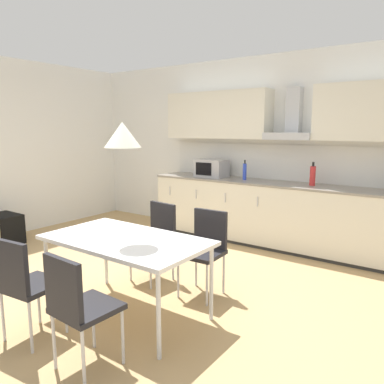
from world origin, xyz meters
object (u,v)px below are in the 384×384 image
at_px(dining_table, 126,243).
at_px(chair_near_right, 77,301).
at_px(bottle_blue, 245,171).
at_px(bottle_red, 313,176).
at_px(guitar_amp, 5,229).
at_px(chair_near_left, 23,279).
at_px(pendant_lamp, 122,135).
at_px(microwave, 212,168).
at_px(chair_far_left, 157,233).
at_px(chair_far_right, 205,244).

relative_size(dining_table, chair_near_right, 1.72).
bearing_deg(dining_table, bottle_blue, 94.97).
relative_size(bottle_red, guitar_amp, 0.62).
bearing_deg(chair_near_right, chair_near_left, 179.97).
relative_size(chair_near_left, chair_near_right, 1.00).
distance_m(dining_table, pendant_lamp, 0.97).
bearing_deg(microwave, guitar_amp, -134.86).
xyz_separation_m(bottle_blue, chair_far_left, (-0.09, -1.93, -0.53)).
bearing_deg(bottle_blue, chair_far_left, -92.67).
relative_size(microwave, chair_far_left, 0.55).
distance_m(microwave, pendant_lamp, 2.91).
distance_m(chair_far_right, chair_near_right, 1.60).
distance_m(chair_near_right, chair_far_left, 1.73).
distance_m(chair_far_right, guitar_amp, 3.43).
relative_size(bottle_blue, dining_table, 0.20).
bearing_deg(guitar_amp, bottle_red, 30.46).
bearing_deg(chair_far_right, pendant_lamp, -112.63).
bearing_deg(pendant_lamp, bottle_red, 74.11).
relative_size(chair_near_right, guitar_amp, 1.67).
relative_size(chair_near_right, chair_far_left, 1.00).
bearing_deg(chair_far_right, chair_near_left, -112.49).
height_order(bottle_blue, chair_far_left, bottle_blue).
bearing_deg(chair_far_right, chair_near_right, -90.00).
distance_m(dining_table, guitar_amp, 3.14).
bearing_deg(chair_far_left, bottle_blue, 87.33).
relative_size(microwave, bottle_red, 1.50).
height_order(chair_near_left, chair_far_right, same).
bearing_deg(dining_table, chair_near_left, -112.34).
height_order(bottle_red, chair_near_left, bottle_red).
height_order(bottle_blue, chair_near_right, bottle_blue).
distance_m(microwave, bottle_blue, 0.59).
height_order(guitar_amp, pendant_lamp, pendant_lamp).
bearing_deg(pendant_lamp, bottle_blue, 94.97).
bearing_deg(chair_near_left, guitar_amp, 154.77).
bearing_deg(microwave, chair_far_right, -58.90).
height_order(microwave, dining_table, microwave).
distance_m(chair_near_left, chair_far_right, 1.73).
bearing_deg(bottle_blue, chair_near_right, -80.81).
bearing_deg(bottle_red, chair_far_right, -102.97).
bearing_deg(chair_far_right, bottle_blue, 106.48).
bearing_deg(microwave, pendant_lamp, -73.08).
distance_m(bottle_red, dining_table, 2.89).
bearing_deg(microwave, chair_near_left, -81.91).
distance_m(bottle_red, bottle_blue, 1.02).
height_order(bottle_blue, chair_far_right, bottle_blue).
bearing_deg(chair_far_left, guitar_amp, -173.49).
bearing_deg(chair_near_right, microwave, 108.25).
height_order(bottle_red, chair_near_right, bottle_red).
xyz_separation_m(chair_near_right, chair_far_left, (-0.66, 1.60, 0.00)).
distance_m(microwave, chair_far_right, 2.32).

